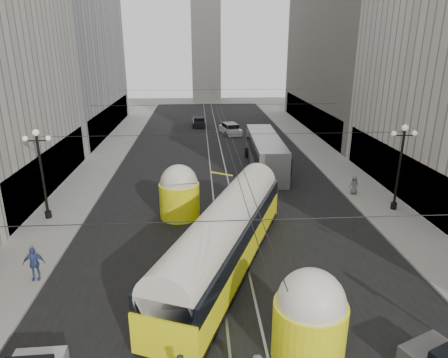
{
  "coord_description": "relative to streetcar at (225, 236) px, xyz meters",
  "views": [
    {
      "loc": [
        -1.81,
        -8.69,
        11.86
      ],
      "look_at": [
        -0.34,
        14.36,
        4.02
      ],
      "focal_mm": 32.0,
      "sensor_mm": 36.0,
      "label": 1
    }
  ],
  "objects": [
    {
      "name": "sedan_white_far",
      "position": [
        3.01,
        34.64,
        -1.25
      ],
      "size": [
        2.96,
        5.04,
        1.49
      ],
      "color": "white",
      "rests_on": "ground"
    },
    {
      "name": "catenary",
      "position": [
        0.62,
        20.6,
        3.95
      ],
      "size": [
        25.0,
        72.0,
        0.23
      ],
      "color": "black",
      "rests_on": "ground"
    },
    {
      "name": "sidewalk_right",
      "position": [
        12.5,
        25.11,
        -1.85
      ],
      "size": [
        4.0,
        72.0,
        0.15
      ],
      "primitive_type": "cube",
      "color": "gray",
      "rests_on": "ground"
    },
    {
      "name": "sidewalk_left",
      "position": [
        -11.5,
        25.11,
        -1.85
      ],
      "size": [
        4.0,
        72.0,
        0.15
      ],
      "primitive_type": "cube",
      "color": "gray",
      "rests_on": "ground"
    },
    {
      "name": "rail_right",
      "position": [
        1.25,
        21.61,
        -1.93
      ],
      "size": [
        0.12,
        85.0,
        0.04
      ],
      "primitive_type": "cube",
      "color": "gray",
      "rests_on": "ground"
    },
    {
      "name": "pedestrian_sidewalk_right",
      "position": [
        11.28,
        10.42,
        -1.02
      ],
      "size": [
        0.78,
        0.52,
        1.51
      ],
      "primitive_type": "imported",
      "rotation": [
        0.0,
        0.0,
        3.24
      ],
      "color": "slate",
      "rests_on": "sidewalk_right"
    },
    {
      "name": "city_bus",
      "position": [
        5.19,
        18.29,
        -0.15
      ],
      "size": [
        3.08,
        12.86,
        3.25
      ],
      "color": "gray",
      "rests_on": "ground"
    },
    {
      "name": "distant_tower",
      "position": [
        0.5,
        69.11,
        13.04
      ],
      "size": [
        6.0,
        6.0,
        31.36
      ],
      "color": "#B2AFA8",
      "rests_on": "ground"
    },
    {
      "name": "road",
      "position": [
        0.5,
        21.61,
        -1.93
      ],
      "size": [
        20.0,
        85.0,
        0.02
      ],
      "primitive_type": "cube",
      "color": "black",
      "rests_on": "ground"
    },
    {
      "name": "pedestrian_sidewalk_left",
      "position": [
        -10.0,
        -0.84,
        -0.85
      ],
      "size": [
        1.15,
        0.75,
        1.85
      ],
      "primitive_type": "imported",
      "rotation": [
        0.0,
        0.0,
        0.13
      ],
      "color": "#3B4A81",
      "rests_on": "sidewalk_left"
    },
    {
      "name": "lamppost_left_mid",
      "position": [
        -12.1,
        7.11,
        1.82
      ],
      "size": [
        1.86,
        0.44,
        6.37
      ],
      "color": "black",
      "rests_on": "sidewalk_left"
    },
    {
      "name": "building_left_far",
      "position": [
        -19.49,
        37.11,
        12.38
      ],
      "size": [
        12.6,
        28.6,
        28.6
      ],
      "color": "#999999",
      "rests_on": "ground"
    },
    {
      "name": "building_right_far",
      "position": [
        20.49,
        37.11,
        14.38
      ],
      "size": [
        12.6,
        32.6,
        32.6
      ],
      "color": "#514C47",
      "rests_on": "ground"
    },
    {
      "name": "sedan_dark_far",
      "position": [
        -1.33,
        40.54,
        -1.31
      ],
      "size": [
        2.01,
        4.43,
        1.37
      ],
      "color": "black",
      "rests_on": "ground"
    },
    {
      "name": "lamppost_right_mid",
      "position": [
        13.1,
        7.11,
        1.82
      ],
      "size": [
        1.86,
        0.44,
        6.37
      ],
      "color": "black",
      "rests_on": "sidewalk_right"
    },
    {
      "name": "rail_left",
      "position": [
        -0.25,
        21.61,
        -1.93
      ],
      "size": [
        0.12,
        85.0,
        0.04
      ],
      "primitive_type": "cube",
      "color": "gray",
      "rests_on": "ground"
    },
    {
      "name": "streetcar",
      "position": [
        0.0,
        0.0,
        0.0
      ],
      "size": [
        8.45,
        16.93,
        3.95
      ],
      "color": "#FFFD16",
      "rests_on": "ground"
    }
  ]
}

